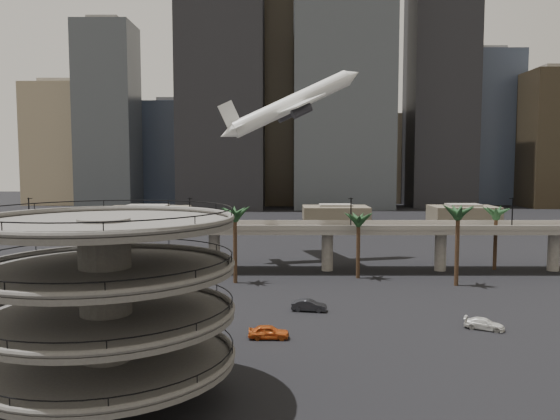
{
  "coord_description": "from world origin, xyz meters",
  "views": [
    {
      "loc": [
        2.13,
        -49.97,
        20.95
      ],
      "look_at": [
        1.87,
        28.0,
        14.19
      ],
      "focal_mm": 35.0,
      "sensor_mm": 36.0,
      "label": 1
    }
  ],
  "objects_px": {
    "airborne_jet": "(291,105)",
    "car_a": "(269,332)",
    "parking_ramp": "(106,293)",
    "overpass": "(271,233)",
    "car_c": "(484,324)",
    "car_b": "(309,305)"
  },
  "relations": [
    {
      "from": "airborne_jet",
      "to": "car_b",
      "type": "distance_m",
      "value": 52.56
    },
    {
      "from": "overpass",
      "to": "car_a",
      "type": "distance_m",
      "value": 41.93
    },
    {
      "from": "car_c",
      "to": "overpass",
      "type": "bearing_deg",
      "value": 62.59
    },
    {
      "from": "parking_ramp",
      "to": "car_a",
      "type": "bearing_deg",
      "value": 52.34
    },
    {
      "from": "parking_ramp",
      "to": "airborne_jet",
      "type": "height_order",
      "value": "airborne_jet"
    },
    {
      "from": "parking_ramp",
      "to": "car_a",
      "type": "height_order",
      "value": "parking_ramp"
    },
    {
      "from": "parking_ramp",
      "to": "car_c",
      "type": "bearing_deg",
      "value": 27.66
    },
    {
      "from": "parking_ramp",
      "to": "car_a",
      "type": "relative_size",
      "value": 4.55
    },
    {
      "from": "overpass",
      "to": "car_a",
      "type": "xyz_separation_m",
      "value": [
        0.57,
        -41.42,
        -6.51
      ]
    },
    {
      "from": "car_a",
      "to": "car_b",
      "type": "relative_size",
      "value": 0.98
    },
    {
      "from": "car_c",
      "to": "parking_ramp",
      "type": "bearing_deg",
      "value": 143.96
    },
    {
      "from": "airborne_jet",
      "to": "car_a",
      "type": "xyz_separation_m",
      "value": [
        -3.58,
        -53.43,
        -32.44
      ]
    },
    {
      "from": "overpass",
      "to": "airborne_jet",
      "type": "bearing_deg",
      "value": 70.96
    },
    {
      "from": "overpass",
      "to": "car_a",
      "type": "height_order",
      "value": "overpass"
    },
    {
      "from": "car_a",
      "to": "parking_ramp",
      "type": "bearing_deg",
      "value": 143.67
    },
    {
      "from": "parking_ramp",
      "to": "overpass",
      "type": "xyz_separation_m",
      "value": [
        13.0,
        59.0,
        -2.5
      ]
    },
    {
      "from": "car_a",
      "to": "car_b",
      "type": "bearing_deg",
      "value": -22.78
    },
    {
      "from": "parking_ramp",
      "to": "car_b",
      "type": "bearing_deg",
      "value": 57.4
    },
    {
      "from": "parking_ramp",
      "to": "overpass",
      "type": "relative_size",
      "value": 0.17
    },
    {
      "from": "parking_ramp",
      "to": "airborne_jet",
      "type": "relative_size",
      "value": 0.7
    },
    {
      "from": "overpass",
      "to": "airborne_jet",
      "type": "distance_m",
      "value": 28.87
    },
    {
      "from": "car_a",
      "to": "car_c",
      "type": "distance_m",
      "value": 27.36
    }
  ]
}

